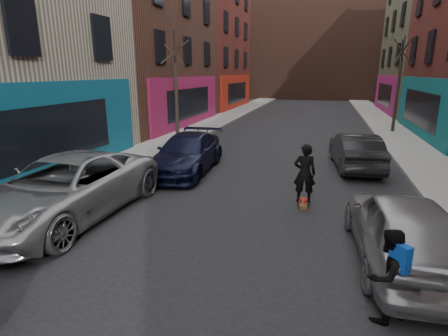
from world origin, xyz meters
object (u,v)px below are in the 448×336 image
Objects in this scene: parked_left_end at (187,153)px; skateboard at (303,203)px; parked_left_far at (66,188)px; pedestrian at (387,275)px; parked_right_far at (403,229)px; skateboarder at (305,173)px; tree_right_far at (399,77)px; parked_right_end at (355,151)px; tree_left_far at (176,80)px.

parked_left_end reaches higher than skateboard.
parked_left_far is 7.88m from pedestrian.
parked_right_far is 2.56× the size of skateboarder.
parked_right_far is at bearing -98.60° from tree_right_far.
parked_left_far is 10.77m from parked_right_end.
skateboarder is (4.67, -2.48, 0.25)m from parked_left_end.
tree_right_far is at bearing 58.97° from parked_left_far.
parked_left_far is at bearing 36.63° from parked_right_end.
parked_left_end is 6.80m from parked_right_end.
parked_right_end is at bearing -116.22° from skateboarder.
tree_left_far is at bearing -52.69° from parked_right_far.
tree_left_far is 4.22× the size of pedestrian.
parked_left_end reaches higher than parked_right_end.
tree_right_far is 15.48m from skateboarder.
tree_right_far is at bearing -102.14° from parked_right_far.
tree_right_far is 15.53m from parked_left_end.
tree_left_far is 16.34m from pedestrian.
skateboarder reaches higher than skateboard.
tree_right_far is 20.47m from parked_left_far.
parked_left_end is 9.51m from pedestrian.
tree_right_far is 1.36× the size of parked_left_end.
skateboarder is at bearing -56.41° from parked_right_far.
tree_right_far is at bearing 65.79° from skateboard.
parked_left_far is (1.60, -11.17, -2.55)m from tree_left_far.
parked_right_end is at bearing 16.32° from parked_left_end.
tree_right_far is 17.73m from parked_right_far.
pedestrian is at bearing -55.21° from tree_left_far.
skateboard is at bearing -112.10° from pedestrian.
parked_right_far is 3.51m from skateboarder.
skateboard is at bearing 24.76° from parked_left_far.
parked_right_end is at bearing -131.32° from pedestrian.
skateboard is at bearing -31.27° from parked_left_end.
skateboarder is (-1.74, -4.76, 0.25)m from parked_right_end.
pedestrian is at bearing -78.16° from skateboard.
tree_right_far is at bearing 25.82° from tree_left_far.
tree_right_far is 8.50× the size of skateboard.
parked_left_end is (3.00, -6.04, -2.66)m from tree_left_far.
pedestrian is at bearing 101.84° from skateboarder.
parked_left_end is 3.23× the size of pedestrian.
parked_left_far is at bearing -81.85° from tree_left_far.
tree_left_far reaches higher than skateboard.
skateboard is at bearing -108.05° from tree_right_far.
parked_right_far is at bearing -49.15° from tree_left_far.
tree_left_far reaches higher than pedestrian.
pedestrian is (1.54, -4.73, 0.73)m from skateboard.
tree_left_far is 1.49× the size of parked_right_end.
tree_left_far is at bearing 125.83° from skateboard.
skateboarder is (-4.73, -14.52, -2.56)m from tree_right_far.
tree_left_far is 11.57m from parked_left_far.
parked_left_far is (-10.80, -17.17, -2.70)m from tree_right_far.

